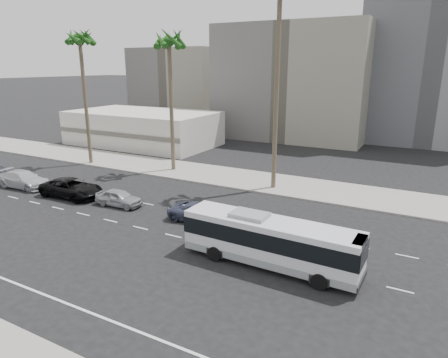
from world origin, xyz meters
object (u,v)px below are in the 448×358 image
Objects in this scene: car_a at (200,212)px; car_c at (72,188)px; car_b at (119,198)px; palm_far at (80,41)px; car_d at (24,179)px; palm_mid at (169,45)px; city_bus at (270,240)px.

car_a is 0.82× the size of car_c.
car_b is 21.82m from palm_far.
palm_far is (-1.69, 10.41, 13.57)m from car_d.
palm_far reaches higher than car_a.
car_b is 0.28× the size of palm_mid.
car_a is 20.11m from car_d.
car_c is 18.87m from palm_far.
palm_mid is (-10.89, 11.74, 13.15)m from car_a.
car_c is 6.58m from car_d.
car_b is at bearing 87.34° from car_a.
palm_far is at bearing 5.66° from car_d.
car_c is at bearing -51.03° from palm_far.
city_bus is at bearing -101.93° from car_c.
car_a is at bearing -89.81° from car_c.
car_b is at bearing -90.01° from car_c.
car_a is 0.33× the size of palm_mid.
palm_far reaches higher than city_bus.
car_c reaches higher than car_a.
car_a is 20.71m from palm_mid.
car_d reaches higher than car_b.
palm_mid is at bearing -14.47° from car_c.
car_c is 1.07× the size of car_d.
city_bus is 2.58× the size of car_b.
palm_far reaches higher than car_c.
car_a is at bearing -23.77° from palm_far.
palm_far is at bearing 36.56° from car_c.
car_a is at bearing -91.24° from car_d.
car_d is (-12.07, -0.43, 0.11)m from car_b.
car_a is 27.47m from palm_far.
palm_mid is 0.97× the size of palm_far.
palm_far reaches higher than car_d.
palm_mid is (-2.86, 12.12, 13.12)m from car_b.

